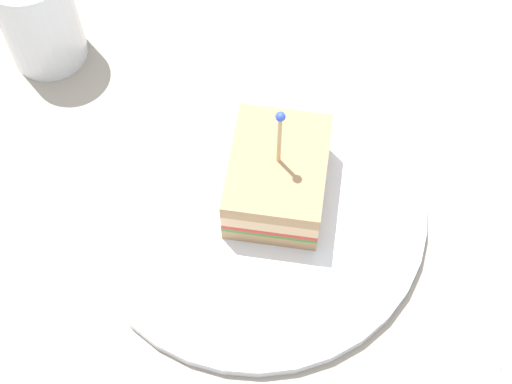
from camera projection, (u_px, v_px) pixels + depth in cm
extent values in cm
cube|color=#9E9384|center=(256.00, 217.00, 60.72)|extent=(97.77, 97.77, 2.00)
cylinder|color=white|center=(256.00, 208.00, 59.36)|extent=(26.32, 26.32, 1.13)
cube|color=tan|center=(274.00, 185.00, 58.99)|extent=(11.50, 11.59, 1.29)
cube|color=#478438|center=(275.00, 179.00, 58.25)|extent=(11.50, 11.59, 0.40)
cube|color=red|center=(275.00, 176.00, 57.85)|extent=(11.50, 11.59, 0.50)
cube|color=#E0B784|center=(275.00, 170.00, 57.08)|extent=(11.50, 11.59, 1.26)
cube|color=tan|center=(275.00, 161.00, 55.97)|extent=(11.50, 11.59, 1.29)
cylinder|color=tan|center=(276.00, 138.00, 53.28)|extent=(0.30, 0.30, 6.15)
sphere|color=blue|center=(277.00, 113.00, 50.60)|extent=(0.70, 0.70, 0.70)
cylinder|color=gold|center=(40.00, 23.00, 64.19)|extent=(5.76, 5.76, 7.76)
cylinder|color=white|center=(38.00, 16.00, 63.49)|extent=(6.55, 6.55, 9.36)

